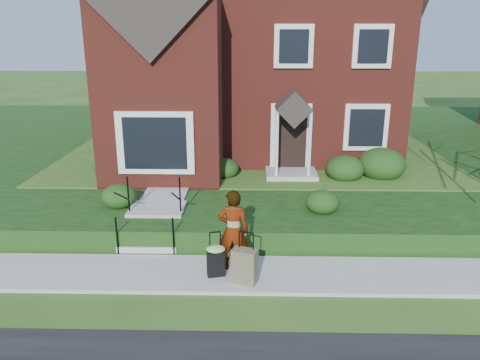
{
  "coord_description": "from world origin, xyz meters",
  "views": [
    {
      "loc": [
        -0.09,
        -8.94,
        4.92
      ],
      "look_at": [
        -0.35,
        2.0,
        1.53
      ],
      "focal_mm": 35.0,
      "sensor_mm": 36.0,
      "label": 1
    }
  ],
  "objects_px": {
    "suitcase_olive": "(245,266)",
    "woman": "(233,230)",
    "suitcase_black": "(216,259)",
    "front_steps": "(154,221)"
  },
  "relations": [
    {
      "from": "suitcase_olive",
      "to": "woman",
      "type": "bearing_deg",
      "value": 133.79
    },
    {
      "from": "woman",
      "to": "suitcase_olive",
      "type": "bearing_deg",
      "value": 119.82
    },
    {
      "from": "suitcase_black",
      "to": "suitcase_olive",
      "type": "height_order",
      "value": "suitcase_olive"
    },
    {
      "from": "suitcase_black",
      "to": "woman",
      "type": "bearing_deg",
      "value": 25.88
    },
    {
      "from": "front_steps",
      "to": "suitcase_black",
      "type": "bearing_deg",
      "value": -49.38
    },
    {
      "from": "woman",
      "to": "suitcase_black",
      "type": "bearing_deg",
      "value": 46.62
    },
    {
      "from": "front_steps",
      "to": "suitcase_black",
      "type": "xyz_separation_m",
      "value": [
        1.7,
        -1.98,
        -0.02
      ]
    },
    {
      "from": "front_steps",
      "to": "suitcase_olive",
      "type": "height_order",
      "value": "front_steps"
    },
    {
      "from": "front_steps",
      "to": "woman",
      "type": "distance_m",
      "value": 2.7
    },
    {
      "from": "woman",
      "to": "suitcase_olive",
      "type": "height_order",
      "value": "woman"
    }
  ]
}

